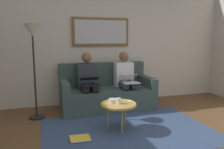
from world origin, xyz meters
TOP-DOWN VIEW (x-y plane):
  - wall_rear at (0.00, -2.60)m, footprint 6.00×0.12m
  - area_rug at (0.00, -0.85)m, footprint 2.60×1.80m
  - couch at (0.00, -2.12)m, footprint 1.84×0.90m
  - framed_mirror at (0.00, -2.51)m, footprint 1.23×0.05m
  - coffee_table at (0.14, -0.90)m, footprint 0.55×0.55m
  - cup at (0.14, -0.91)m, footprint 0.07×0.07m
  - bowl at (0.19, -1.02)m, footprint 0.16×0.16m
  - person_left at (-0.39, -2.05)m, footprint 0.38×0.58m
  - laptop_silver at (-0.39, -1.81)m, footprint 0.32×0.37m
  - person_right at (0.39, -2.05)m, footprint 0.38×0.58m
  - laptop_black at (0.39, -1.81)m, footprint 0.35×0.35m
  - magazine_stack at (0.77, -0.73)m, footprint 0.31×0.25m
  - standing_lamp at (1.37, -1.85)m, footprint 0.32×0.32m

SIDE VIEW (x-z plane):
  - area_rug at x=0.00m, z-range 0.00..0.01m
  - magazine_stack at x=0.77m, z-range 0.00..0.04m
  - couch at x=0.00m, z-range -0.14..0.76m
  - coffee_table at x=0.14m, z-range 0.19..0.62m
  - bowl at x=0.19m, z-range 0.42..0.47m
  - cup at x=0.14m, z-range 0.42..0.51m
  - person_left at x=-0.39m, z-range 0.04..1.18m
  - person_right at x=0.39m, z-range 0.04..1.18m
  - laptop_black at x=0.39m, z-range 0.55..0.70m
  - laptop_silver at x=-0.39m, z-range 0.55..0.71m
  - wall_rear at x=0.00m, z-range 0.00..2.60m
  - standing_lamp at x=1.37m, z-range 0.54..2.20m
  - framed_mirror at x=0.00m, z-range 1.25..1.85m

